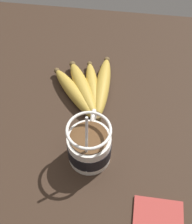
% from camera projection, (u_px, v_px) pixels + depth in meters
% --- Properties ---
extents(table, '(0.93, 0.93, 0.03)m').
position_uv_depth(table, '(80.00, 141.00, 0.69)').
color(table, '#332319').
rests_on(table, ground).
extents(coffee_mug, '(0.13, 0.09, 0.16)m').
position_uv_depth(coffee_mug, '(89.00, 146.00, 0.62)').
color(coffee_mug, white).
rests_on(coffee_mug, table).
extents(banana_bunch, '(0.21, 0.15, 0.04)m').
position_uv_depth(banana_bunch, '(88.00, 89.00, 0.74)').
color(banana_bunch, brown).
rests_on(banana_bunch, table).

